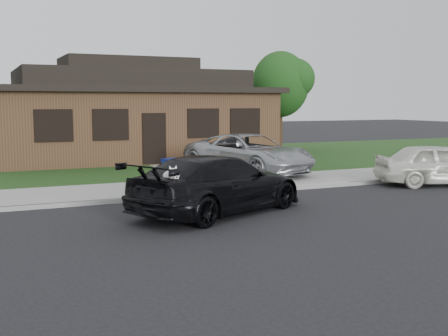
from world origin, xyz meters
name	(u,v)px	position (x,y,z in m)	size (l,w,h in m)	color
ground	(128,232)	(0.00, 0.00, 0.00)	(120.00, 120.00, 0.00)	black
sidewalk	(84,194)	(0.00, 5.00, 0.06)	(60.00, 3.00, 0.12)	gray
curb	(94,203)	(0.00, 3.50, 0.06)	(60.00, 0.12, 0.12)	gray
lawn	(49,166)	(0.00, 13.00, 0.07)	(60.00, 13.00, 0.13)	#193814
driveway	(208,166)	(6.00, 10.00, 0.07)	(4.50, 13.00, 0.14)	gray
sedan	(218,184)	(2.53, 1.09, 0.72)	(5.36, 3.92, 1.44)	black
minivan	(249,154)	(6.28, 6.81, 0.86)	(2.38, 5.16, 1.44)	#A1A3A8
white_compact	(440,164)	(11.03, 2.38, 0.69)	(1.64, 4.07, 1.39)	silver
recycling_bin	(173,173)	(2.65, 4.74, 0.57)	(0.68, 0.68, 0.89)	navy
house	(129,115)	(4.00, 15.00, 2.13)	(12.60, 8.60, 4.65)	#422B1C
tree_1	(284,83)	(12.14, 14.40, 3.71)	(3.15, 3.00, 5.25)	#332114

